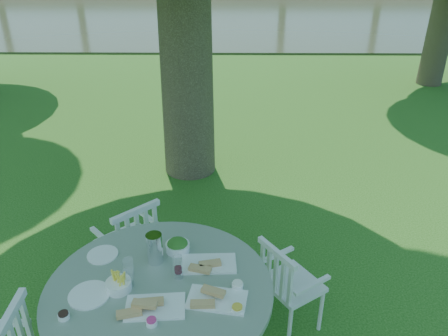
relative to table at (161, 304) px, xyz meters
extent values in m
plane|color=#15440E|center=(0.40, 1.47, -0.69)|extent=(140.00, 140.00, 0.00)
cylinder|color=black|center=(0.00, 0.00, -0.27)|extent=(0.12, 0.12, 0.76)
cylinder|color=gray|center=(0.00, 0.00, 0.13)|extent=(1.47, 1.47, 0.04)
cylinder|color=silver|center=(1.19, 0.44, -0.49)|extent=(0.03, 0.03, 0.41)
cylinder|color=silver|center=(0.99, 0.74, -0.49)|extent=(0.03, 0.03, 0.41)
cylinder|color=silver|center=(0.92, 0.26, -0.49)|extent=(0.03, 0.03, 0.41)
cylinder|color=silver|center=(0.72, 0.56, -0.49)|extent=(0.03, 0.03, 0.41)
cube|color=silver|center=(0.95, 0.50, -0.27)|extent=(0.55, 0.56, 0.04)
cube|color=silver|center=(0.80, 0.40, -0.08)|extent=(0.26, 0.37, 0.42)
cylinder|color=silver|center=(-0.42, 1.24, -0.47)|extent=(0.04, 0.04, 0.44)
cylinder|color=silver|center=(-0.71, 0.97, -0.47)|extent=(0.04, 0.04, 0.44)
cylinder|color=silver|center=(-0.18, 0.98, -0.47)|extent=(0.04, 0.04, 0.44)
cylinder|color=silver|center=(-0.47, 0.71, -0.47)|extent=(0.04, 0.04, 0.44)
cube|color=silver|center=(-0.44, 0.98, -0.23)|extent=(0.61, 0.61, 0.04)
cube|color=silver|center=(-0.31, 0.84, -0.02)|extent=(0.36, 0.34, 0.45)
cube|color=white|center=(0.01, -0.19, 0.16)|extent=(0.38, 0.24, 0.01)
cube|color=white|center=(0.38, -0.12, 0.16)|extent=(0.39, 0.27, 0.01)
cube|color=white|center=(0.31, 0.22, 0.16)|extent=(0.38, 0.23, 0.02)
cylinder|color=white|center=(-0.42, -0.09, 0.16)|extent=(0.26, 0.26, 0.01)
cylinder|color=white|center=(-0.44, 0.31, 0.16)|extent=(0.22, 0.22, 0.01)
cylinder|color=white|center=(-0.25, -0.03, 0.18)|extent=(0.16, 0.16, 0.06)
cylinder|color=white|center=(0.08, 0.37, 0.18)|extent=(0.17, 0.17, 0.06)
cylinder|color=silver|center=(-0.06, 0.25, 0.26)|extent=(0.11, 0.11, 0.22)
cylinder|color=white|center=(0.12, 0.09, 0.24)|extent=(0.06, 0.06, 0.17)
cylinder|color=white|center=(-0.21, 0.11, 0.21)|extent=(0.07, 0.07, 0.12)
cylinder|color=white|center=(-0.20, 0.00, 0.21)|extent=(0.07, 0.07, 0.12)
cylinder|color=white|center=(0.00, -0.32, 0.17)|extent=(0.07, 0.07, 0.03)
cylinder|color=white|center=(0.50, -0.21, 0.17)|extent=(0.07, 0.07, 0.03)
cylinder|color=white|center=(0.51, -0.01, 0.17)|extent=(0.08, 0.08, 0.03)
cylinder|color=white|center=(-0.52, -0.28, 0.17)|extent=(0.07, 0.07, 0.03)
cube|color=#303720|center=(0.40, 24.47, -0.69)|extent=(100.00, 28.00, 0.12)
camera|label=1|loc=(0.45, -2.15, 2.11)|focal=35.00mm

